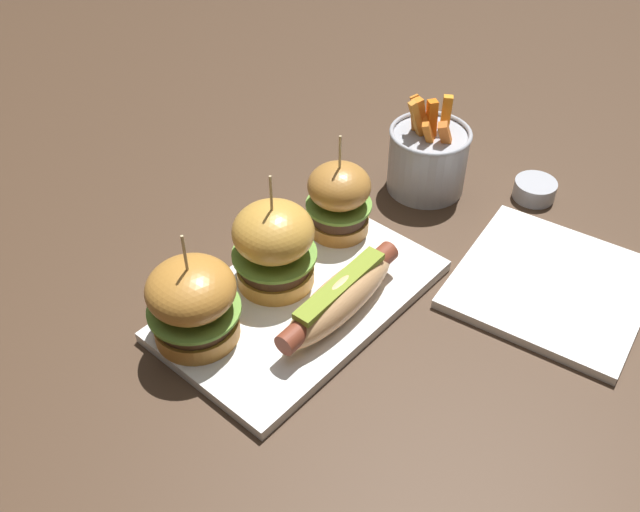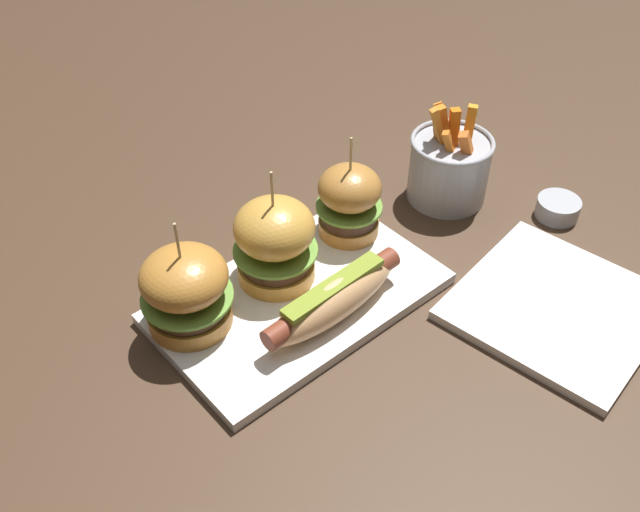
# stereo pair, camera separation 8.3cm
# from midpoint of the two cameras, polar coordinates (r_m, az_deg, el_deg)

# --- Properties ---
(ground_plane) EXTENTS (3.00, 3.00, 0.00)m
(ground_plane) POSITION_cam_midpoint_polar(r_m,az_deg,el_deg) (0.86, -4.27, -3.94)
(ground_plane) COLOR #422D1E
(platter_main) EXTENTS (0.33, 0.20, 0.01)m
(platter_main) POSITION_cam_midpoint_polar(r_m,az_deg,el_deg) (0.85, -4.30, -3.61)
(platter_main) COLOR white
(platter_main) RESTS_ON ground
(hot_dog) EXTENTS (0.20, 0.06, 0.05)m
(hot_dog) POSITION_cam_midpoint_polar(r_m,az_deg,el_deg) (0.80, -1.37, -3.39)
(hot_dog) COLOR tan
(hot_dog) RESTS_ON platter_main
(slider_left) EXTENTS (0.10, 0.10, 0.14)m
(slider_left) POSITION_cam_midpoint_polar(r_m,az_deg,el_deg) (0.79, -13.05, -3.73)
(slider_left) COLOR #B77830
(slider_left) RESTS_ON platter_main
(slider_center) EXTENTS (0.10, 0.10, 0.15)m
(slider_center) POSITION_cam_midpoint_polar(r_m,az_deg,el_deg) (0.83, -6.63, 0.66)
(slider_center) COLOR gold
(slider_center) RESTS_ON platter_main
(slider_right) EXTENTS (0.08, 0.08, 0.14)m
(slider_right) POSITION_cam_midpoint_polar(r_m,az_deg,el_deg) (0.90, -1.14, 4.45)
(slider_right) COLOR #B17634
(slider_right) RESTS_ON platter_main
(fries_bucket) EXTENTS (0.11, 0.11, 0.14)m
(fries_bucket) POSITION_cam_midpoint_polar(r_m,az_deg,el_deg) (1.01, 6.18, 7.67)
(fries_bucket) COLOR #A8AAB2
(fries_bucket) RESTS_ON ground
(sauce_ramekin) EXTENTS (0.06, 0.06, 0.03)m
(sauce_ramekin) POSITION_cam_midpoint_polar(r_m,az_deg,el_deg) (1.03, 14.45, 5.06)
(sauce_ramekin) COLOR #A8AAB2
(sauce_ramekin) RESTS_ON ground
(side_plate) EXTENTS (0.25, 0.25, 0.01)m
(side_plate) POSITION_cam_midpoint_polar(r_m,az_deg,el_deg) (0.90, 15.36, -2.33)
(side_plate) COLOR white
(side_plate) RESTS_ON ground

